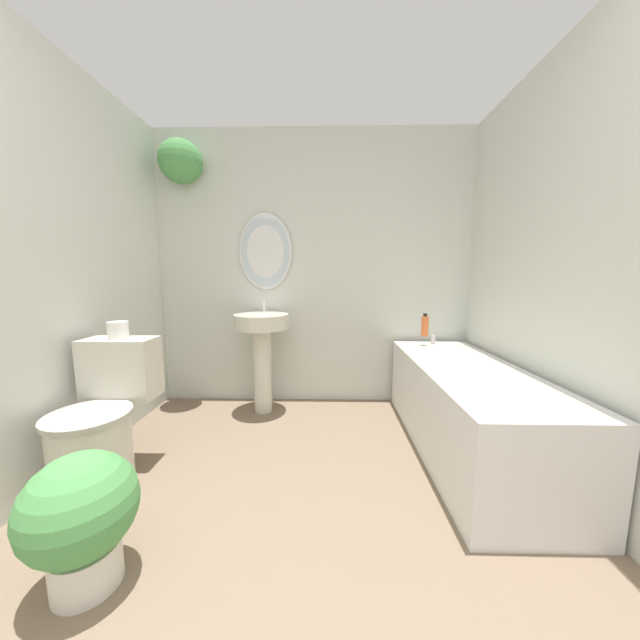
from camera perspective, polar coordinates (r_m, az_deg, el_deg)
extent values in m
cube|color=silver|center=(2.92, -1.16, 8.83)|extent=(2.87, 0.06, 2.40)
ellipsoid|color=silver|center=(2.93, -9.66, 11.91)|extent=(0.47, 0.02, 0.66)
ellipsoid|color=silver|center=(2.92, -9.68, 11.92)|extent=(0.43, 0.01, 0.62)
cylinder|color=silver|center=(3.20, -23.65, 25.78)|extent=(0.16, 0.16, 0.09)
sphere|color=#4C934C|center=(3.18, -23.56, 24.43)|extent=(0.35, 0.35, 0.35)
cube|color=silver|center=(2.17, -43.98, 7.09)|extent=(0.06, 2.82, 2.40)
cube|color=silver|center=(2.00, 41.52, 7.44)|extent=(0.06, 2.82, 2.40)
cylinder|color=beige|center=(2.19, -35.45, -19.05)|extent=(0.38, 0.38, 0.42)
cylinder|color=#B1ADA0|center=(2.10, -35.93, -13.60)|extent=(0.41, 0.41, 0.02)
cube|color=beige|center=(2.28, -31.84, -7.26)|extent=(0.41, 0.21, 0.36)
cylinder|color=beige|center=(2.79, -10.17, -8.79)|extent=(0.15, 0.15, 0.71)
cylinder|color=beige|center=(2.70, -10.38, -0.26)|extent=(0.45, 0.45, 0.12)
cylinder|color=silver|center=(2.81, -9.93, 2.32)|extent=(0.02, 0.02, 0.10)
cube|color=silver|center=(2.38, 24.60, -14.18)|extent=(0.63, 1.63, 0.57)
cube|color=beige|center=(2.30, 24.97, -8.03)|extent=(0.53, 1.53, 0.04)
cylinder|color=silver|center=(2.93, 19.46, -3.26)|extent=(0.04, 0.04, 0.08)
cylinder|color=#DB6633|center=(2.82, 18.13, -1.06)|extent=(0.06, 0.06, 0.17)
cylinder|color=black|center=(2.81, 18.21, 0.87)|extent=(0.03, 0.03, 0.02)
cylinder|color=silver|center=(1.73, -36.04, -31.81)|extent=(0.23, 0.23, 0.16)
sphere|color=#4C934C|center=(1.59, -36.80, -24.96)|extent=(0.38, 0.38, 0.38)
cylinder|color=white|center=(2.23, -32.25, -1.53)|extent=(0.11, 0.11, 0.10)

